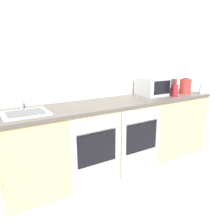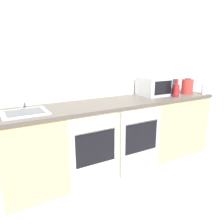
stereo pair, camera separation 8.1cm
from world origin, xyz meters
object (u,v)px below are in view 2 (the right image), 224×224
at_px(oven_right, 141,142).
at_px(kettle, 187,86).
at_px(bottle_red, 176,90).
at_px(bottle_clear, 204,89).
at_px(oven_left, 95,153).
at_px(sink, 25,112).
at_px(microwave, 157,86).

distance_m(oven_right, kettle, 1.24).
height_order(bottle_red, bottle_clear, bottle_red).
height_order(oven_left, sink, sink).
height_order(bottle_clear, sink, sink).
distance_m(microwave, bottle_clear, 0.72).
relative_size(oven_right, bottle_red, 3.48).
relative_size(bottle_clear, kettle, 0.88).
distance_m(oven_left, bottle_red, 1.49).
distance_m(oven_left, oven_right, 0.64).
relative_size(microwave, sink, 1.14).
height_order(oven_left, bottle_red, bottle_red).
relative_size(oven_right, microwave, 1.65).
bearing_deg(microwave, bottle_clear, -28.16).
bearing_deg(sink, microwave, 3.46).
bearing_deg(oven_right, oven_left, 180.00).
bearing_deg(microwave, oven_right, -145.11).
relative_size(bottle_red, sink, 0.54).
bearing_deg(bottle_clear, kettle, 135.27).
bearing_deg(bottle_clear, oven_right, -176.45).
bearing_deg(bottle_red, kettle, 16.24).
xyz_separation_m(microwave, bottle_clear, (0.64, -0.34, -0.06)).
distance_m(bottle_clear, kettle, 0.24).
xyz_separation_m(microwave, bottle_red, (0.13, -0.27, -0.04)).
bearing_deg(oven_left, kettle, 8.25).
bearing_deg(microwave, sink, -176.54).
relative_size(oven_right, sink, 1.89).
bearing_deg(microwave, kettle, -20.17).
distance_m(microwave, bottle_red, 0.30).
bearing_deg(oven_right, microwave, 34.89).
bearing_deg(bottle_red, oven_right, -168.43).
xyz_separation_m(oven_left, bottle_red, (1.37, 0.15, 0.57)).
bearing_deg(bottle_red, oven_left, -173.76).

